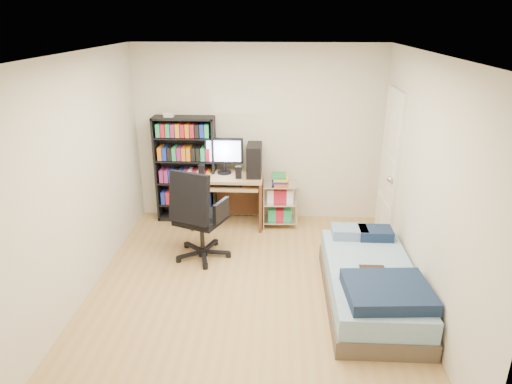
# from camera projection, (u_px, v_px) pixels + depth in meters

# --- Properties ---
(room) EXTENTS (3.58, 4.08, 2.58)m
(room) POSITION_uv_depth(u_px,v_px,m) (249.00, 183.00, 4.61)
(room) COLOR tan
(room) RESTS_ON ground
(media_shelf) EXTENTS (0.86, 0.29, 1.59)m
(media_shelf) POSITION_uv_depth(u_px,v_px,m) (186.00, 168.00, 6.53)
(media_shelf) COLOR black
(media_shelf) RESTS_ON room
(computer_desk) EXTENTS (0.99, 0.58, 1.25)m
(computer_desk) POSITION_uv_depth(u_px,v_px,m) (235.00, 179.00, 6.42)
(computer_desk) COLOR tan
(computer_desk) RESTS_ON room
(office_chair) EXTENTS (0.90, 0.90, 1.17)m
(office_chair) POSITION_uv_depth(u_px,v_px,m) (200.00, 231.00, 5.57)
(office_chair) COLOR black
(office_chair) RESTS_ON room
(wire_cart) EXTENTS (0.50, 0.37, 0.78)m
(wire_cart) POSITION_uv_depth(u_px,v_px,m) (280.00, 192.00, 6.40)
(wire_cart) COLOR silver
(wire_cart) RESTS_ON room
(bed) EXTENTS (0.91, 1.82, 0.52)m
(bed) POSITION_uv_depth(u_px,v_px,m) (371.00, 284.00, 4.73)
(bed) COLOR #4E453A
(bed) RESTS_ON room
(door) EXTENTS (0.12, 0.80, 2.00)m
(door) POSITION_uv_depth(u_px,v_px,m) (389.00, 168.00, 5.87)
(door) COLOR silver
(door) RESTS_ON room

